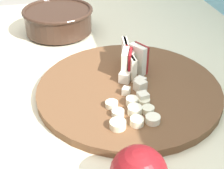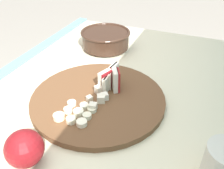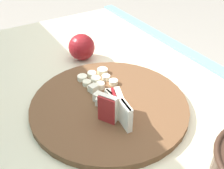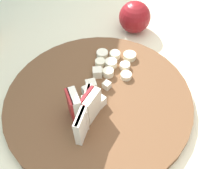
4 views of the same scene
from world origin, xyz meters
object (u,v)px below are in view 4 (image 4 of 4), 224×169
Objects in this scene: banana_slice_rows at (113,63)px; whole_apple at (135,17)px; apple_wedge_fan at (84,110)px; apple_dice_pile at (95,88)px; cutting_board at (99,99)px.

banana_slice_rows is 1.16× the size of whole_apple.
whole_apple is at bearing -12.24° from apple_wedge_fan.
apple_dice_pile is (0.07, -0.01, -0.02)m from apple_wedge_fan.
apple_wedge_fan is 0.98× the size of apple_dice_pile.
apple_dice_pile is at bearing -6.00° from apple_wedge_fan.
apple_wedge_fan is at bearing 163.77° from cutting_board.
cutting_board is 0.07m from apple_wedge_fan.
apple_wedge_fan is (-0.05, 0.02, 0.04)m from cutting_board.
cutting_board is 3.79× the size of apple_wedge_fan.
banana_slice_rows is at bearing -17.04° from apple_dice_pile.
whole_apple is (0.15, -0.03, 0.02)m from banana_slice_rows.
apple_wedge_fan is 0.07m from apple_dice_pile.
whole_apple is (0.24, -0.05, 0.03)m from cutting_board.
apple_wedge_fan is at bearing 174.00° from apple_dice_pile.
apple_wedge_fan is 1.23× the size of whole_apple.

